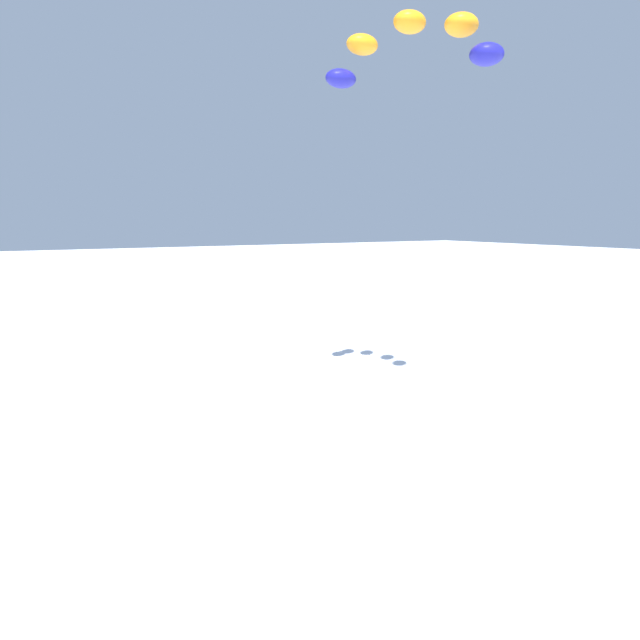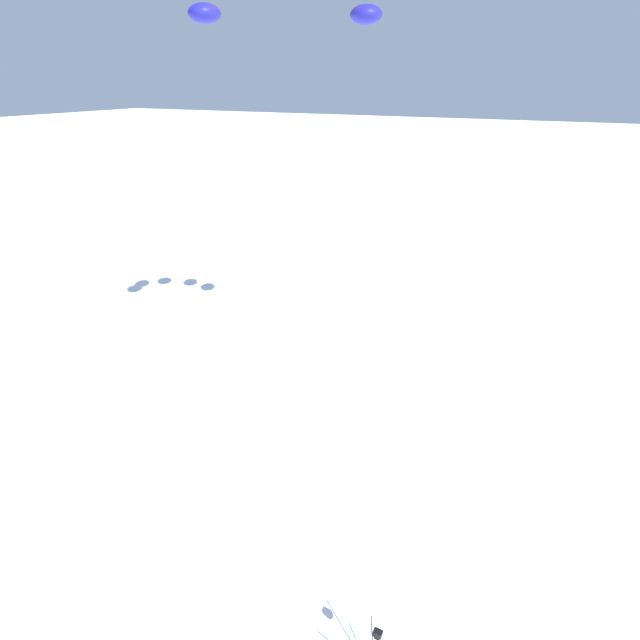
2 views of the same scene
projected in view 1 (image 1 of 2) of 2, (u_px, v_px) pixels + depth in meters
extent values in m
ellipsoid|color=navy|center=(487.00, 55.00, 11.17)|extent=(1.28, 1.18, 0.44)
ellipsoid|color=orange|center=(461.00, 25.00, 11.33)|extent=(1.28, 1.18, 0.44)
ellipsoid|color=orange|center=(410.00, 22.00, 11.90)|extent=(1.28, 1.18, 0.44)
ellipsoid|color=orange|center=(362.00, 45.00, 12.59)|extent=(1.28, 1.18, 0.44)
ellipsoid|color=navy|center=(341.00, 79.00, 13.04)|extent=(1.28, 1.18, 0.44)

